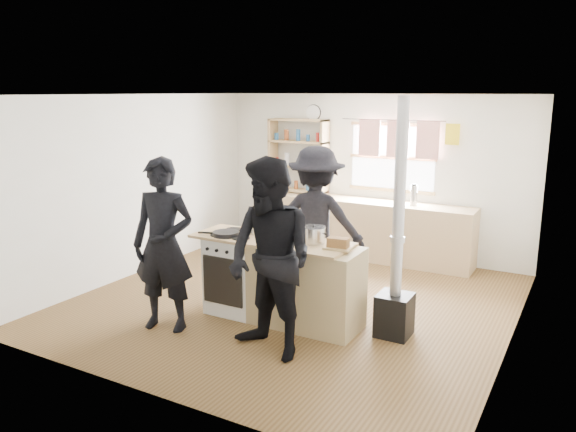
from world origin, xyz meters
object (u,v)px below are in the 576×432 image
object	(u,v)px
skillet_greens	(226,233)
person_near_right	(271,259)
thermos	(414,195)
roast_tray	(278,235)
person_near_left	(164,245)
person_far	(316,222)
stockpot_stove	(254,226)
flue_heater	(396,276)
cooking_island	(282,280)
bread_board	(338,244)
stockpot_counter	(313,235)

from	to	relation	value
skillet_greens	person_near_right	size ratio (longest dim) A/B	0.20
thermos	roast_tray	world-z (taller)	thermos
person_near_left	person_far	size ratio (longest dim) A/B	0.99
stockpot_stove	person_near_left	xyz separation A→B (m)	(-0.55, -0.94, -0.08)
stockpot_stove	person_far	xyz separation A→B (m)	(0.40, 0.80, -0.07)
stockpot_stove	person_near_right	xyz separation A→B (m)	(0.77, -0.93, -0.04)
roast_tray	flue_heater	size ratio (longest dim) A/B	0.12
flue_heater	cooking_island	bearing A→B (deg)	-170.37
thermos	bread_board	size ratio (longest dim) A/B	1.00
roast_tray	person_near_right	xyz separation A→B (m)	(0.41, -0.85, 0.01)
stockpot_stove	stockpot_counter	xyz separation A→B (m)	(0.79, -0.05, 0.00)
cooking_island	skillet_greens	bearing A→B (deg)	-168.41
skillet_greens	roast_tray	world-z (taller)	roast_tray
stockpot_stove	person_near_right	bearing A→B (deg)	-50.12
flue_heater	stockpot_counter	bearing A→B (deg)	-171.93
stockpot_stove	person_near_left	world-z (taller)	person_near_left
person_near_right	person_far	world-z (taller)	person_near_right
person_near_left	person_near_right	bearing A→B (deg)	-14.64
skillet_greens	stockpot_stove	world-z (taller)	stockpot_stove
roast_tray	person_far	world-z (taller)	person_far
roast_tray	person_near_right	world-z (taller)	person_near_right
bread_board	skillet_greens	bearing A→B (deg)	-174.72
thermos	skillet_greens	xyz separation A→B (m)	(-1.30, -2.91, -0.09)
flue_heater	skillet_greens	bearing A→B (deg)	-169.69
cooking_island	person_far	bearing A→B (deg)	92.64
skillet_greens	person_near_left	distance (m)	0.75
flue_heater	person_far	bearing A→B (deg)	150.86
skillet_greens	bread_board	world-z (taller)	bread_board
bread_board	person_near_left	bearing A→B (deg)	-154.81
thermos	person_far	world-z (taller)	person_far
roast_tray	stockpot_stove	bearing A→B (deg)	168.31
stockpot_counter	bread_board	world-z (taller)	stockpot_counter
stockpot_stove	person_near_right	world-z (taller)	person_near_right
person_far	thermos	bearing A→B (deg)	-125.90
person_near_right	person_near_left	bearing A→B (deg)	-163.95
skillet_greens	roast_tray	size ratio (longest dim) A/B	1.23
cooking_island	skillet_greens	xyz separation A→B (m)	(-0.66, -0.14, 0.49)
roast_tray	person_far	bearing A→B (deg)	87.60
roast_tray	person_near_left	distance (m)	1.26
roast_tray	bread_board	distance (m)	0.76
cooking_island	bread_board	size ratio (longest dim) A/B	6.67
cooking_island	flue_heater	distance (m)	1.28
bread_board	person_near_right	size ratio (longest dim) A/B	0.15
stockpot_stove	flue_heater	xyz separation A→B (m)	(1.69, 0.08, -0.36)
bread_board	flue_heater	size ratio (longest dim) A/B	0.12
stockpot_stove	bread_board	size ratio (longest dim) A/B	0.81
thermos	stockpot_counter	distance (m)	2.70
roast_tray	bread_board	size ratio (longest dim) A/B	1.04
bread_board	person_near_left	world-z (taller)	person_near_left
person_near_right	stockpot_counter	bearing A→B (deg)	104.73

